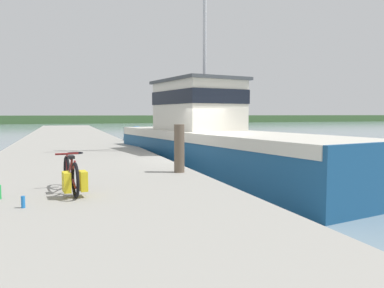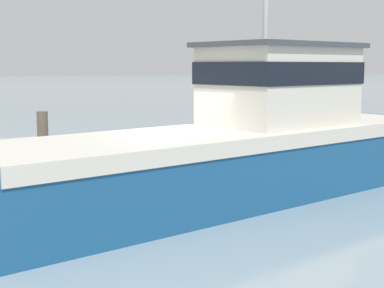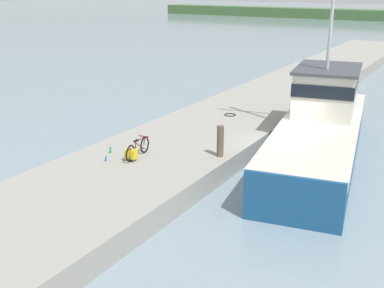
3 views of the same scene
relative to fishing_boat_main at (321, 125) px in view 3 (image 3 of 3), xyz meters
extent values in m
plane|color=gray|center=(-0.90, -1.89, -1.32)|extent=(320.00, 320.00, 0.00)
cube|color=gray|center=(-4.89, -1.89, -0.91)|extent=(5.58, 80.00, 0.82)
cube|color=navy|center=(0.13, -0.73, -0.49)|extent=(5.18, 12.98, 1.66)
cone|color=navy|center=(-1.16, 6.62, -0.49)|extent=(1.94, 2.51, 1.58)
cube|color=beige|center=(0.13, -0.73, 0.17)|extent=(5.20, 12.74, 0.33)
cube|color=beige|center=(-0.15, 0.83, 1.29)|extent=(3.00, 3.85, 1.90)
cube|color=black|center=(-0.15, 0.83, 1.62)|extent=(3.06, 3.93, 0.53)
cube|color=#3D4247|center=(-0.15, 0.83, 2.30)|extent=(3.24, 4.16, 0.12)
torus|color=black|center=(-5.14, -6.63, -0.18)|extent=(0.13, 0.64, 0.63)
torus|color=black|center=(-5.26, -5.57, -0.18)|extent=(0.13, 0.64, 0.63)
cylinder|color=maroon|center=(-5.16, -6.46, -0.25)|extent=(0.08, 0.36, 0.18)
cylinder|color=maroon|center=(-5.18, -6.23, -0.09)|extent=(0.05, 0.15, 0.48)
cylinder|color=maroon|center=(-5.16, -6.41, -0.01)|extent=(0.09, 0.48, 0.36)
cylinder|color=maroon|center=(-5.22, -5.96, -0.09)|extent=(0.12, 0.68, 0.49)
cylinder|color=maroon|center=(-5.22, -5.91, 0.14)|extent=(0.10, 0.55, 0.05)
cylinder|color=maroon|center=(-5.26, -5.60, -0.02)|extent=(0.05, 0.10, 0.32)
cylinder|color=maroon|center=(-5.26, -5.63, 0.19)|extent=(0.44, 0.09, 0.04)
cube|color=black|center=(-5.19, -6.21, 0.18)|extent=(0.13, 0.25, 0.05)
cube|color=gold|center=(-5.28, -6.60, -0.21)|extent=(0.16, 0.33, 0.35)
cube|color=gold|center=(-5.00, -6.56, -0.21)|extent=(0.16, 0.33, 0.35)
cylinder|color=brown|center=(-2.56, -4.44, 0.11)|extent=(0.26, 0.26, 1.21)
torus|color=black|center=(-4.91, 1.12, -0.48)|extent=(0.57, 0.57, 0.04)
cylinder|color=blue|center=(-5.94, -7.09, -0.40)|extent=(0.06, 0.06, 0.19)
cylinder|color=green|center=(-6.39, -6.29, -0.37)|extent=(0.07, 0.07, 0.25)
camera|label=1|loc=(-5.32, -13.40, 0.97)|focal=35.00mm
camera|label=2|loc=(11.43, -8.38, 1.81)|focal=55.00mm
camera|label=3|loc=(5.38, -19.79, 5.81)|focal=45.00mm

